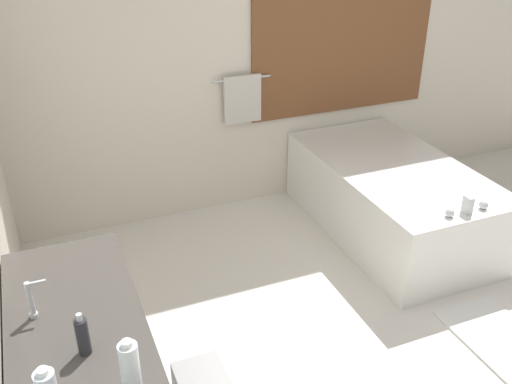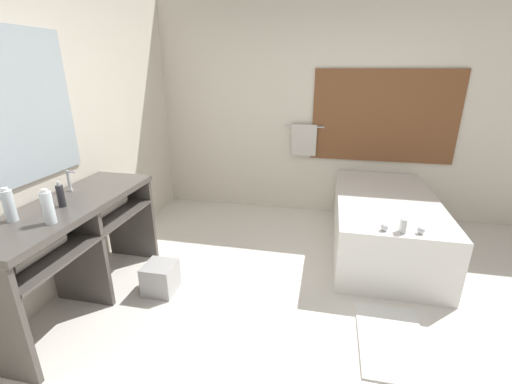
% 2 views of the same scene
% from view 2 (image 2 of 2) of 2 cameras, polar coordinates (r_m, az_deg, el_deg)
% --- Properties ---
extents(ground_plane, '(16.00, 16.00, 0.00)m').
position_cam_2_polar(ground_plane, '(2.91, 9.74, -20.04)').
color(ground_plane, silver).
rests_on(ground_plane, ground).
extents(wall_back_with_blinds, '(7.40, 0.13, 2.70)m').
position_cam_2_polar(wall_back_with_blinds, '(4.49, 12.47, 13.05)').
color(wall_back_with_blinds, silver).
rests_on(wall_back_with_blinds, ground_plane).
extents(wall_left_with_mirror, '(0.08, 7.40, 2.70)m').
position_cam_2_polar(wall_left_with_mirror, '(3.20, -32.87, 7.76)').
color(wall_left_with_mirror, silver).
rests_on(wall_left_with_mirror, ground_plane).
extents(vanity_counter, '(0.57, 1.58, 0.89)m').
position_cam_2_polar(vanity_counter, '(3.07, -27.93, -5.61)').
color(vanity_counter, '#4C4742').
rests_on(vanity_counter, ground_plane).
extents(sink_faucet, '(0.09, 0.04, 0.18)m').
position_cam_2_polar(sink_faucet, '(3.21, -28.67, 1.58)').
color(sink_faucet, silver).
rests_on(sink_faucet, vanity_counter).
extents(bathtub, '(1.00, 1.83, 0.72)m').
position_cam_2_polar(bathtub, '(3.88, 20.55, -4.51)').
color(bathtub, white).
rests_on(bathtub, ground_plane).
extents(water_bottle_1, '(0.07, 0.07, 0.24)m').
position_cam_2_polar(water_bottle_1, '(2.79, -35.90, -1.84)').
color(water_bottle_1, white).
rests_on(water_bottle_1, vanity_counter).
extents(water_bottle_3, '(0.07, 0.07, 0.24)m').
position_cam_2_polar(water_bottle_3, '(2.61, -31.36, -2.21)').
color(water_bottle_3, white).
rests_on(water_bottle_3, vanity_counter).
extents(soap_dispenser, '(0.05, 0.05, 0.19)m').
position_cam_2_polar(soap_dispenser, '(2.89, -29.77, -0.53)').
color(soap_dispenser, '#28282D').
rests_on(soap_dispenser, vanity_counter).
extents(waste_bin, '(0.26, 0.26, 0.27)m').
position_cam_2_polar(waste_bin, '(3.19, -15.62, -13.62)').
color(waste_bin, '#B2B2B2').
rests_on(waste_bin, ground_plane).
extents(bath_mat, '(0.47, 0.76, 0.02)m').
position_cam_2_polar(bath_mat, '(2.86, 21.68, -22.01)').
color(bath_mat, white).
rests_on(bath_mat, ground_plane).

